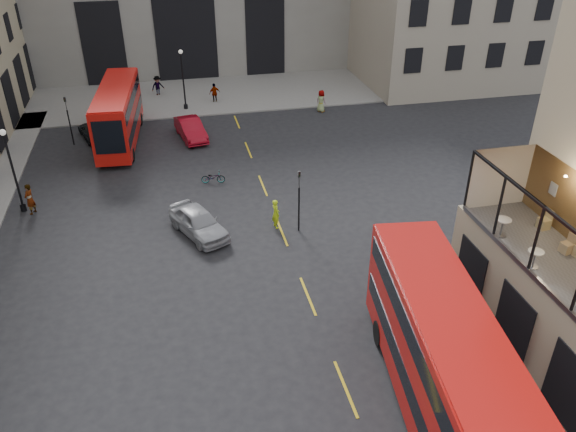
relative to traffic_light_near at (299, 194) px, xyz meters
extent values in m
plane|color=black|center=(1.00, -12.00, -2.42)|extent=(140.00, 140.00, 0.00)
cube|color=black|center=(5.98, -12.00, -0.42)|extent=(0.08, 9.20, 3.00)
cube|color=beige|center=(7.50, -7.00, 3.62)|extent=(3.00, 0.04, 2.90)
cube|color=slate|center=(6.00, -12.00, 2.28)|extent=(0.12, 10.00, 0.18)
cube|color=black|center=(6.00, -12.00, 5.03)|extent=(0.12, 10.00, 0.10)
cube|color=beige|center=(8.92, -8.80, 3.78)|extent=(0.04, 0.45, 0.55)
cylinder|color=#FFD899|center=(8.30, -10.00, 5.03)|extent=(0.12, 0.12, 0.05)
cube|color=tan|center=(7.50, -12.00, -0.17)|extent=(3.00, 11.00, 4.50)
cube|color=slate|center=(7.50, -12.00, 2.12)|extent=(3.00, 10.00, 0.10)
cube|color=black|center=(-4.00, 30.96, 2.58)|extent=(6.00, 0.12, 10.00)
cube|color=black|center=(-12.00, 30.96, 1.58)|extent=(4.00, 0.12, 8.00)
cube|color=black|center=(4.00, 30.96, 1.58)|extent=(4.00, 0.12, 8.00)
cube|color=slate|center=(-5.00, 26.00, -2.36)|extent=(40.00, 12.00, 0.12)
cylinder|color=black|center=(0.00, 0.00, -1.02)|extent=(0.10, 0.10, 2.80)
imported|color=black|center=(0.00, 0.00, 0.88)|extent=(0.16, 0.20, 1.00)
cylinder|color=black|center=(-14.00, 16.00, -1.02)|extent=(0.10, 0.10, 2.80)
imported|color=black|center=(-14.00, 16.00, 0.88)|extent=(0.16, 0.20, 1.00)
cylinder|color=black|center=(-16.00, 6.00, 0.08)|extent=(0.14, 0.14, 5.00)
cylinder|color=black|center=(-16.00, 6.00, -2.17)|extent=(0.36, 0.36, 0.50)
sphere|color=silver|center=(-16.00, 6.00, 2.73)|extent=(0.36, 0.36, 0.36)
cylinder|color=black|center=(-5.00, 22.00, 0.08)|extent=(0.14, 0.14, 5.00)
cylinder|color=black|center=(-5.00, 22.00, -2.17)|extent=(0.36, 0.36, 0.50)
sphere|color=silver|center=(-5.00, 22.00, 2.73)|extent=(0.36, 0.36, 0.36)
cube|color=#B20F0C|center=(1.94, -13.87, 0.18)|extent=(4.38, 12.46, 4.32)
cube|color=black|center=(1.94, -13.87, -0.43)|extent=(4.33, 11.80, 0.89)
cube|color=black|center=(1.94, -13.87, 1.51)|extent=(4.33, 11.80, 0.89)
cube|color=#B20F0C|center=(1.94, -13.87, 2.38)|extent=(4.23, 12.20, 0.13)
cylinder|color=black|center=(1.20, -9.83, -1.87)|extent=(0.46, 1.14, 1.11)
cylinder|color=black|center=(3.71, -10.17, -1.87)|extent=(0.46, 1.14, 1.11)
cube|color=red|center=(-10.33, 15.84, -0.11)|extent=(3.30, 11.00, 3.84)
cube|color=black|center=(-10.33, 15.84, -0.65)|extent=(3.29, 10.41, 0.79)
cube|color=black|center=(-10.33, 15.84, 1.07)|extent=(3.29, 10.41, 0.79)
cube|color=red|center=(-10.33, 15.84, 1.84)|extent=(3.19, 10.78, 0.12)
cylinder|color=black|center=(-11.17, 19.38, -1.93)|extent=(0.35, 1.00, 0.99)
cylinder|color=black|center=(-8.95, 19.21, -1.93)|extent=(0.35, 1.00, 0.99)
cylinder|color=black|center=(-11.74, 12.14, -1.93)|extent=(0.35, 1.00, 0.99)
cylinder|color=black|center=(-9.52, 11.97, -1.93)|extent=(0.35, 1.00, 0.99)
imported|color=#92949A|center=(-5.67, 0.90, -1.64)|extent=(3.61, 4.98, 1.58)
imported|color=maroon|center=(-5.03, 15.29, -1.65)|extent=(2.49, 4.92, 1.55)
imported|color=black|center=(-12.48, 16.97, -1.79)|extent=(3.04, 4.73, 1.28)
imported|color=gray|center=(-4.17, 7.15, -2.01)|extent=(1.64, 0.78, 0.83)
imported|color=#C0E718|center=(-1.21, 0.67, -1.53)|extent=(0.56, 0.73, 1.80)
imported|color=gray|center=(-12.32, 16.33, -1.57)|extent=(0.84, 0.66, 1.70)
imported|color=gray|center=(-7.27, 26.37, -1.45)|extent=(1.45, 1.18, 1.95)
imported|color=gray|center=(-2.24, 23.34, -1.52)|extent=(1.15, 0.75, 1.81)
imported|color=gray|center=(6.64, 18.90, -1.46)|extent=(1.06, 1.12, 1.93)
imported|color=gray|center=(-15.39, 5.53, -1.44)|extent=(0.72, 0.84, 1.96)
cylinder|color=beige|center=(6.38, -11.73, 2.89)|extent=(0.59, 0.59, 0.04)
cylinder|color=slate|center=(6.38, -11.73, 2.54)|extent=(0.08, 0.08, 0.69)
cylinder|color=slate|center=(6.38, -11.73, 2.19)|extent=(0.43, 0.43, 0.03)
cylinder|color=silver|center=(6.40, -9.41, 2.95)|extent=(0.64, 0.64, 0.04)
cylinder|color=slate|center=(6.40, -9.41, 2.57)|extent=(0.08, 0.08, 0.74)
cylinder|color=slate|center=(6.40, -9.41, 2.19)|extent=(0.47, 0.47, 0.03)
cube|color=tan|center=(8.26, -11.13, 2.39)|extent=(0.47, 0.47, 0.43)
cube|color=tan|center=(8.44, -11.10, 2.80)|extent=(0.11, 0.41, 0.39)
cube|color=tan|center=(8.48, -9.29, 2.41)|extent=(0.48, 0.48, 0.47)
cube|color=tan|center=(8.68, -9.28, 2.86)|extent=(0.08, 0.44, 0.42)
camera|label=1|loc=(-6.73, -26.86, 14.88)|focal=35.00mm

